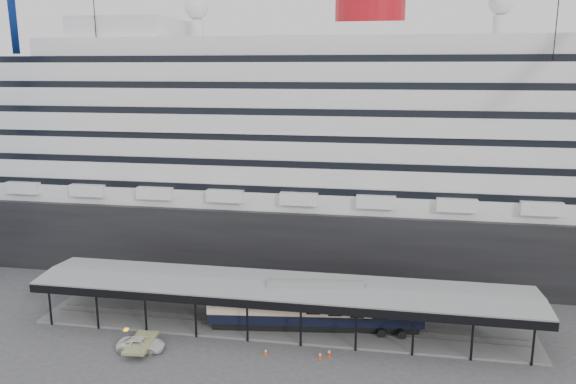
{
  "coord_description": "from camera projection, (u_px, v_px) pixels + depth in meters",
  "views": [
    {
      "loc": [
        11.05,
        -52.98,
        28.73
      ],
      "look_at": [
        0.27,
        8.0,
        15.05
      ],
      "focal_mm": 35.0,
      "sensor_mm": 36.0,
      "label": 1
    }
  ],
  "objects": [
    {
      "name": "traffic_cone_right",
      "position": [
        329.0,
        352.0,
        57.13
      ],
      "size": [
        0.5,
        0.5,
        0.83
      ],
      "rotation": [
        0.0,
        0.0,
        -0.17
      ],
      "color": "red",
      "rests_on": "ground"
    },
    {
      "name": "ground",
      "position": [
        272.0,
        347.0,
        59.02
      ],
      "size": [
        200.0,
        200.0,
        0.0
      ],
      "primitive_type": "plane",
      "color": "#3D3D40",
      "rests_on": "ground"
    },
    {
      "name": "pullman_carriage",
      "position": [
        315.0,
        306.0,
        62.56
      ],
      "size": [
        24.06,
        5.99,
        23.43
      ],
      "rotation": [
        0.0,
        0.0,
        0.12
      ],
      "color": "black",
      "rests_on": "ground"
    },
    {
      "name": "traffic_cone_left",
      "position": [
        266.0,
        352.0,
        57.45
      ],
      "size": [
        0.47,
        0.47,
        0.69
      ],
      "rotation": [
        0.0,
        0.0,
        0.41
      ],
      "color": "#E3550C",
      "rests_on": "ground"
    },
    {
      "name": "port_truck",
      "position": [
        141.0,
        344.0,
        58.28
      ],
      "size": [
        5.04,
        2.64,
        1.35
      ],
      "primitive_type": "imported",
      "rotation": [
        0.0,
        0.0,
        1.65
      ],
      "color": "silver",
      "rests_on": "ground"
    },
    {
      "name": "traffic_cone_mid",
      "position": [
        320.0,
        355.0,
        56.66
      ],
      "size": [
        0.5,
        0.5,
        0.75
      ],
      "rotation": [
        0.0,
        0.0,
        -0.36
      ],
      "color": "#E2410C",
      "rests_on": "ground"
    },
    {
      "name": "platform_canopy",
      "position": [
        281.0,
        307.0,
        63.32
      ],
      "size": [
        56.0,
        9.18,
        5.3
      ],
      "color": "slate",
      "rests_on": "ground"
    },
    {
      "name": "cruise_ship",
      "position": [
        314.0,
        138.0,
        85.82
      ],
      "size": [
        130.0,
        30.0,
        43.9
      ],
      "color": "black",
      "rests_on": "ground"
    }
  ]
}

